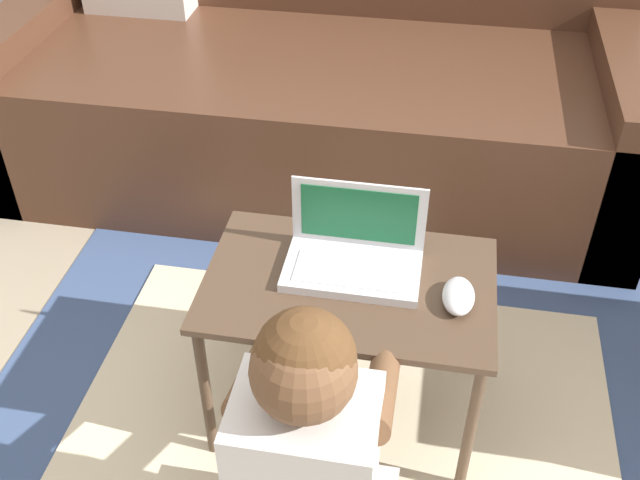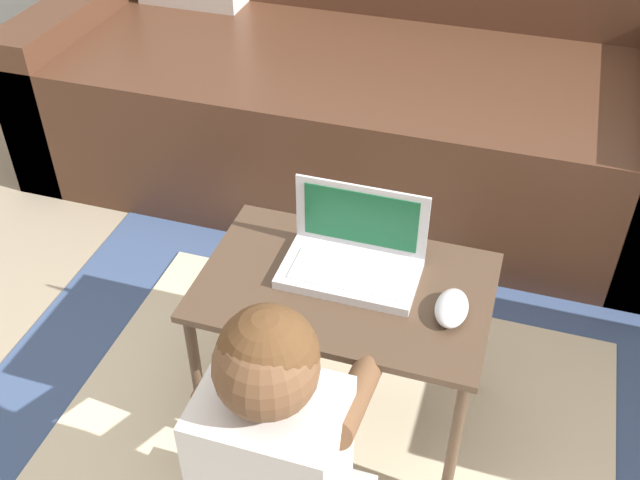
{
  "view_description": "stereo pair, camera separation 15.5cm",
  "coord_description": "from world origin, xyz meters",
  "px_view_note": "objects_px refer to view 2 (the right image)",
  "views": [
    {
      "loc": [
        0.28,
        -0.96,
        1.45
      ],
      "look_at": [
        0.07,
        0.23,
        0.47
      ],
      "focal_mm": 42.0,
      "sensor_mm": 36.0,
      "label": 1
    },
    {
      "loc": [
        0.43,
        -0.92,
        1.45
      ],
      "look_at": [
        0.07,
        0.23,
        0.47
      ],
      "focal_mm": 42.0,
      "sensor_mm": 36.0,
      "label": 2
    }
  ],
  "objects_px": {
    "couch": "(353,90)",
    "laptop_desk": "(345,301)",
    "computer_mouse": "(452,308)",
    "person_seated": "(275,471)",
    "laptop": "(352,259)"
  },
  "relations": [
    {
      "from": "person_seated",
      "to": "couch",
      "type": "bearing_deg",
      "value": 100.04
    },
    {
      "from": "person_seated",
      "to": "laptop",
      "type": "bearing_deg",
      "value": 87.45
    },
    {
      "from": "computer_mouse",
      "to": "person_seated",
      "type": "height_order",
      "value": "person_seated"
    },
    {
      "from": "laptop",
      "to": "couch",
      "type": "bearing_deg",
      "value": 105.11
    },
    {
      "from": "laptop_desk",
      "to": "laptop",
      "type": "height_order",
      "value": "laptop"
    },
    {
      "from": "couch",
      "to": "person_seated",
      "type": "bearing_deg",
      "value": -79.96
    },
    {
      "from": "laptop",
      "to": "computer_mouse",
      "type": "height_order",
      "value": "laptop"
    },
    {
      "from": "laptop_desk",
      "to": "computer_mouse",
      "type": "bearing_deg",
      "value": -6.27
    },
    {
      "from": "couch",
      "to": "computer_mouse",
      "type": "relative_size",
      "value": 18.51
    },
    {
      "from": "laptop",
      "to": "person_seated",
      "type": "xyz_separation_m",
      "value": [
        -0.02,
        -0.43,
        -0.15
      ]
    },
    {
      "from": "couch",
      "to": "laptop_desk",
      "type": "bearing_deg",
      "value": -75.6
    },
    {
      "from": "couch",
      "to": "laptop_desk",
      "type": "relative_size",
      "value": 3.38
    },
    {
      "from": "person_seated",
      "to": "laptop_desk",
      "type": "bearing_deg",
      "value": 87.57
    },
    {
      "from": "laptop_desk",
      "to": "computer_mouse",
      "type": "relative_size",
      "value": 5.47
    },
    {
      "from": "laptop",
      "to": "person_seated",
      "type": "bearing_deg",
      "value": -92.55
    }
  ]
}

